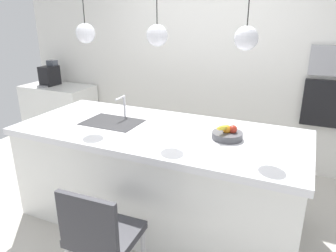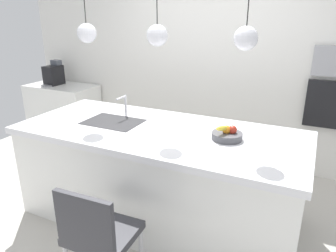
{
  "view_description": "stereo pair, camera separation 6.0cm",
  "coord_description": "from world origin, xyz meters",
  "px_view_note": "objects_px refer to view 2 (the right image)",
  "views": [
    {
      "loc": [
        1.22,
        -2.48,
        1.97
      ],
      "look_at": [
        0.1,
        0.0,
        1.0
      ],
      "focal_mm": 33.85,
      "sensor_mm": 36.0,
      "label": 1
    },
    {
      "loc": [
        1.27,
        -2.45,
        1.97
      ],
      "look_at": [
        0.1,
        0.0,
        1.0
      ],
      "focal_mm": 33.85,
      "sensor_mm": 36.0,
      "label": 2
    }
  ],
  "objects_px": {
    "chair_near": "(98,233)",
    "coffee_machine": "(54,75)",
    "fruit_bowl": "(227,134)",
    "oven": "(331,105)"
  },
  "relations": [
    {
      "from": "chair_near",
      "to": "fruit_bowl",
      "type": "bearing_deg",
      "value": 59.33
    },
    {
      "from": "oven",
      "to": "chair_near",
      "type": "distance_m",
      "value": 2.98
    },
    {
      "from": "coffee_machine",
      "to": "chair_near",
      "type": "height_order",
      "value": "coffee_machine"
    },
    {
      "from": "chair_near",
      "to": "coffee_machine",
      "type": "bearing_deg",
      "value": 138.25
    },
    {
      "from": "fruit_bowl",
      "to": "chair_near",
      "type": "relative_size",
      "value": 0.3
    },
    {
      "from": "coffee_machine",
      "to": "oven",
      "type": "relative_size",
      "value": 0.68
    },
    {
      "from": "coffee_machine",
      "to": "chair_near",
      "type": "distance_m",
      "value": 3.47
    },
    {
      "from": "fruit_bowl",
      "to": "oven",
      "type": "xyz_separation_m",
      "value": [
        0.81,
        1.54,
        -0.03
      ]
    },
    {
      "from": "coffee_machine",
      "to": "oven",
      "type": "height_order",
      "value": "coffee_machine"
    },
    {
      "from": "fruit_bowl",
      "to": "coffee_machine",
      "type": "relative_size",
      "value": 0.69
    }
  ]
}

